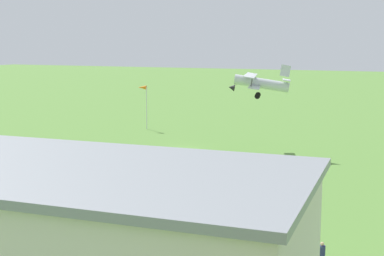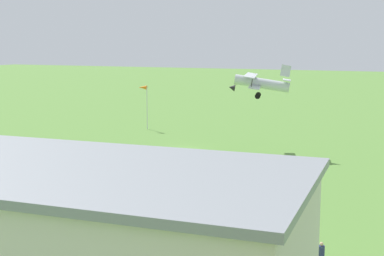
# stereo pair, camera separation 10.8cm
# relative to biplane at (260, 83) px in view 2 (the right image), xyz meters

# --- Properties ---
(ground_plane) EXTENTS (400.00, 400.00, 0.00)m
(ground_plane) POSITION_rel_biplane_xyz_m (8.83, 2.46, -8.18)
(ground_plane) COLOR #568438
(biplane) EXTENTS (7.44, 8.57, 3.98)m
(biplane) POSITION_rel_biplane_xyz_m (0.00, 0.00, 0.00)
(biplane) COLOR silver
(person_crossing_taxiway) EXTENTS (0.52, 0.52, 1.55)m
(person_crossing_taxiway) POSITION_rel_biplane_xyz_m (-9.25, 27.91, -7.42)
(person_crossing_taxiway) COLOR navy
(person_crossing_taxiway) RESTS_ON ground_plane
(person_beside_truck) EXTENTS (0.53, 0.53, 1.74)m
(person_beside_truck) POSITION_rel_biplane_xyz_m (-10.11, 29.19, -7.31)
(person_beside_truck) COLOR #33723F
(person_beside_truck) RESTS_ON ground_plane
(person_at_fence_line) EXTENTS (0.52, 0.52, 1.59)m
(person_at_fence_line) POSITION_rel_biplane_xyz_m (-13.42, 32.00, -7.39)
(person_at_fence_line) COLOR #3F3F47
(person_at_fence_line) RESTS_ON ground_plane
(windsock) EXTENTS (1.43, 0.69, 6.54)m
(windsock) POSITION_rel_biplane_xyz_m (20.98, -10.14, -2.45)
(windsock) COLOR silver
(windsock) RESTS_ON ground_plane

